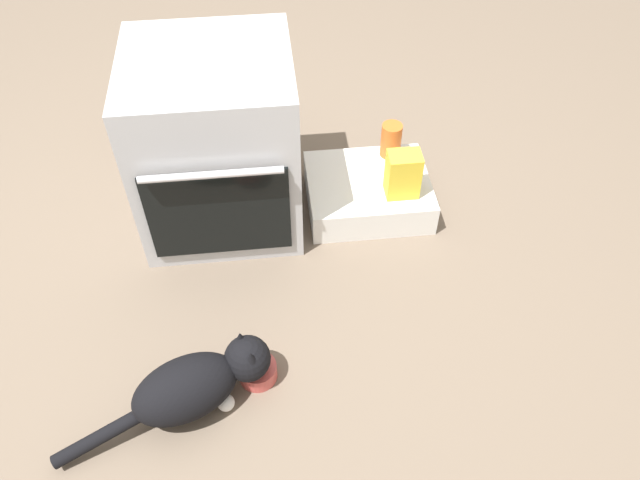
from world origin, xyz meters
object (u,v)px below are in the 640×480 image
object	(u,v)px
pantry_cabinet	(368,192)
snack_bag	(403,174)
cat	(197,384)
food_bowl	(258,370)
oven	(216,144)
sauce_jar	(391,140)

from	to	relation	value
pantry_cabinet	snack_bag	world-z (taller)	snack_bag
pantry_cabinet	cat	xyz separation A→B (m)	(-0.64, -0.80, 0.04)
pantry_cabinet	food_bowl	distance (m)	0.86
pantry_cabinet	cat	bearing A→B (deg)	-128.66
snack_bag	cat	bearing A→B (deg)	-136.21
cat	snack_bag	xyz separation A→B (m)	(0.74, 0.71, 0.11)
oven	cat	bearing A→B (deg)	-95.75
food_bowl	cat	xyz separation A→B (m)	(-0.18, -0.07, 0.08)
food_bowl	snack_bag	distance (m)	0.88
oven	food_bowl	world-z (taller)	oven
oven	food_bowl	size ratio (longest dim) A/B	5.53
pantry_cabinet	snack_bag	bearing A→B (deg)	-37.81
oven	sauce_jar	world-z (taller)	oven
food_bowl	cat	distance (m)	0.20
oven	cat	xyz separation A→B (m)	(-0.08, -0.82, -0.22)
sauce_jar	oven	bearing A→B (deg)	-170.26
oven	food_bowl	distance (m)	0.81
food_bowl	sauce_jar	size ratio (longest dim) A/B	0.86
oven	sauce_jar	xyz separation A→B (m)	(0.66, 0.11, -0.13)
cat	food_bowl	bearing A→B (deg)	-0.00
pantry_cabinet	cat	distance (m)	1.02
oven	food_bowl	bearing A→B (deg)	-82.97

